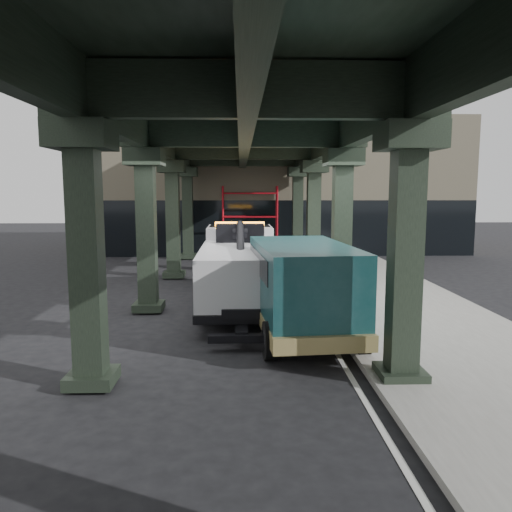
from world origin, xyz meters
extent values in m
plane|color=black|center=(0.00, 0.00, 0.00)|extent=(90.00, 90.00, 0.00)
cube|color=gray|center=(4.50, 2.00, 0.07)|extent=(5.00, 40.00, 0.15)
cube|color=silver|center=(1.70, 2.00, 0.01)|extent=(0.12, 38.00, 0.01)
cube|color=black|center=(2.60, -4.00, 2.50)|extent=(0.55, 0.55, 5.00)
cube|color=black|center=(2.60, -4.00, 4.75)|extent=(1.10, 1.10, 0.50)
cube|color=black|center=(2.60, -4.00, 0.18)|extent=(0.90, 0.90, 0.24)
cube|color=black|center=(2.60, 2.00, 2.50)|extent=(0.55, 0.55, 5.00)
cube|color=black|center=(2.60, 2.00, 4.75)|extent=(1.10, 1.10, 0.50)
cube|color=black|center=(2.60, 2.00, 0.18)|extent=(0.90, 0.90, 0.24)
cube|color=black|center=(2.60, 8.00, 2.50)|extent=(0.55, 0.55, 5.00)
cube|color=black|center=(2.60, 8.00, 4.75)|extent=(1.10, 1.10, 0.50)
cube|color=black|center=(2.60, 8.00, 0.18)|extent=(0.90, 0.90, 0.24)
cube|color=black|center=(2.60, 14.00, 2.50)|extent=(0.55, 0.55, 5.00)
cube|color=black|center=(2.60, 14.00, 4.75)|extent=(1.10, 1.10, 0.50)
cube|color=black|center=(2.60, 14.00, 0.18)|extent=(0.90, 0.90, 0.24)
cube|color=black|center=(-3.40, -4.00, 2.50)|extent=(0.55, 0.55, 5.00)
cube|color=black|center=(-3.40, -4.00, 4.75)|extent=(1.10, 1.10, 0.50)
cube|color=black|center=(-3.40, -4.00, 0.18)|extent=(0.90, 0.90, 0.24)
cube|color=black|center=(-3.40, 2.00, 2.50)|extent=(0.55, 0.55, 5.00)
cube|color=black|center=(-3.40, 2.00, 4.75)|extent=(1.10, 1.10, 0.50)
cube|color=black|center=(-3.40, 2.00, 0.18)|extent=(0.90, 0.90, 0.24)
cube|color=black|center=(-3.40, 8.00, 2.50)|extent=(0.55, 0.55, 5.00)
cube|color=black|center=(-3.40, 8.00, 4.75)|extent=(1.10, 1.10, 0.50)
cube|color=black|center=(-3.40, 8.00, 0.18)|extent=(0.90, 0.90, 0.24)
cube|color=black|center=(-3.40, 14.00, 2.50)|extent=(0.55, 0.55, 5.00)
cube|color=black|center=(-3.40, 14.00, 4.75)|extent=(1.10, 1.10, 0.50)
cube|color=black|center=(-3.40, 14.00, 0.18)|extent=(0.90, 0.90, 0.24)
cube|color=black|center=(2.60, 2.00, 5.55)|extent=(0.35, 32.00, 1.10)
cube|color=black|center=(-3.40, 2.00, 5.55)|extent=(0.35, 32.00, 1.10)
cube|color=black|center=(-0.40, 2.00, 5.55)|extent=(0.35, 32.00, 1.10)
cube|color=black|center=(-0.40, 2.00, 6.25)|extent=(7.40, 32.00, 0.30)
cube|color=#C6B793|center=(2.00, 20.00, 4.00)|extent=(22.00, 10.00, 8.00)
cylinder|color=red|center=(-1.50, 14.90, 2.00)|extent=(0.08, 0.08, 4.00)
cylinder|color=red|center=(-1.50, 14.10, 2.00)|extent=(0.08, 0.08, 4.00)
cylinder|color=red|center=(1.50, 14.90, 2.00)|extent=(0.08, 0.08, 4.00)
cylinder|color=red|center=(1.50, 14.10, 2.00)|extent=(0.08, 0.08, 4.00)
cylinder|color=red|center=(0.00, 14.90, 1.00)|extent=(3.00, 0.08, 0.08)
cylinder|color=red|center=(0.00, 14.90, 2.30)|extent=(3.00, 0.08, 0.08)
cylinder|color=red|center=(0.00, 14.90, 3.60)|extent=(3.00, 0.08, 0.08)
cube|color=black|center=(-0.54, 2.50, 0.70)|extent=(1.05, 7.49, 0.25)
cube|color=white|center=(-0.56, 5.04, 1.55)|extent=(2.36, 2.41, 1.80)
cube|color=white|center=(-0.57, 6.09, 1.05)|extent=(2.35, 0.72, 0.90)
cube|color=black|center=(-0.56, 5.29, 2.04)|extent=(2.20, 1.31, 0.85)
cube|color=white|center=(-0.53, 1.35, 1.35)|extent=(2.43, 5.01, 1.40)
cube|color=orange|center=(-0.56, 4.84, 2.54)|extent=(1.80, 0.29, 0.16)
cube|color=black|center=(-0.55, 3.35, 2.34)|extent=(1.60, 0.61, 0.60)
cylinder|color=black|center=(-0.53, 1.55, 2.09)|extent=(0.27, 3.49, 1.34)
cube|color=black|center=(-0.51, -1.19, 0.35)|extent=(0.31, 1.40, 0.18)
cube|color=black|center=(-0.51, -1.89, 0.30)|extent=(1.60, 0.26, 0.18)
cylinder|color=black|center=(-1.66, 5.33, 0.55)|extent=(0.36, 1.10, 1.10)
cylinder|color=silver|center=(-1.66, 5.33, 0.55)|extent=(0.39, 0.61, 0.60)
cylinder|color=black|center=(0.54, 5.35, 0.55)|extent=(0.36, 1.10, 1.10)
cylinder|color=silver|center=(0.54, 5.35, 0.55)|extent=(0.39, 0.61, 0.60)
cylinder|color=black|center=(-1.63, 2.04, 0.55)|extent=(0.36, 1.10, 1.10)
cylinder|color=silver|center=(-1.63, 2.04, 0.55)|extent=(0.39, 0.61, 0.60)
cylinder|color=black|center=(0.56, 2.06, 0.55)|extent=(0.36, 1.10, 1.10)
cylinder|color=silver|center=(0.56, 2.06, 0.55)|extent=(0.39, 0.61, 0.60)
cylinder|color=black|center=(-1.62, 0.75, 0.55)|extent=(0.36, 1.10, 1.10)
cylinder|color=silver|center=(-1.62, 0.75, 0.55)|extent=(0.39, 0.61, 0.60)
cylinder|color=black|center=(0.57, 0.76, 0.55)|extent=(0.36, 1.10, 1.10)
cylinder|color=silver|center=(0.57, 0.76, 0.55)|extent=(0.39, 0.61, 0.60)
cube|color=#10393B|center=(0.80, 1.94, 0.99)|extent=(2.22, 1.31, 0.94)
cube|color=#10393B|center=(1.03, -0.91, 1.40)|extent=(2.56, 4.84, 2.03)
cube|color=olive|center=(1.00, -0.50, 0.57)|extent=(2.69, 5.99, 0.36)
cube|color=black|center=(0.84, 1.52, 1.82)|extent=(2.06, 0.61, 0.87)
cube|color=black|center=(1.01, -0.60, 1.93)|extent=(2.51, 3.91, 0.57)
cube|color=silver|center=(0.76, 2.49, 0.57)|extent=(2.08, 0.29, 0.31)
cylinder|color=black|center=(-0.23, 1.80, 0.44)|extent=(0.36, 0.89, 0.87)
cylinder|color=silver|center=(-0.23, 1.80, 0.44)|extent=(0.37, 0.51, 0.48)
cylinder|color=black|center=(1.84, 1.97, 0.44)|extent=(0.36, 0.89, 0.87)
cylinder|color=silver|center=(1.84, 1.97, 0.44)|extent=(0.37, 0.51, 0.48)
cylinder|color=black|center=(0.12, -2.56, 0.44)|extent=(0.36, 0.89, 0.87)
cylinder|color=silver|center=(0.12, -2.56, 0.44)|extent=(0.37, 0.51, 0.48)
cylinder|color=black|center=(2.20, -2.39, 0.44)|extent=(0.36, 0.89, 0.87)
cylinder|color=silver|center=(2.20, -2.39, 0.44)|extent=(0.37, 0.51, 0.48)
camera|label=1|loc=(-0.53, -13.30, 3.76)|focal=35.00mm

